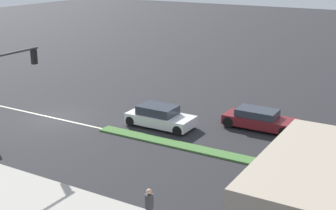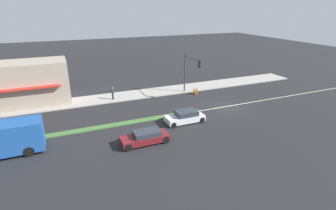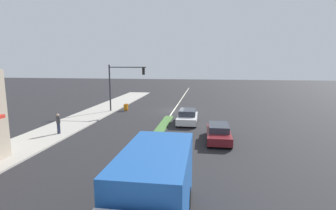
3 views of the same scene
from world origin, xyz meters
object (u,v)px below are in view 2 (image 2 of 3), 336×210
at_px(warning_aframe_sign, 195,91).
at_px(pedestrian, 113,93).
at_px(traffic_signal_main, 189,68).
at_px(van_white, 185,117).
at_px(sedan_maroon, 145,137).

bearing_deg(warning_aframe_sign, pedestrian, 79.23).
bearing_deg(pedestrian, traffic_signal_main, -100.69).
bearing_deg(pedestrian, warning_aframe_sign, -100.77).
distance_m(warning_aframe_sign, van_white, 9.94).
bearing_deg(traffic_signal_main, sedan_maroon, 137.25).
height_order(pedestrian, warning_aframe_sign, pedestrian).
bearing_deg(van_white, warning_aframe_sign, -35.19).
relative_size(traffic_signal_main, sedan_maroon, 1.24).
bearing_deg(sedan_maroon, traffic_signal_main, -42.75).
height_order(traffic_signal_main, warning_aframe_sign, traffic_signal_main).
distance_m(traffic_signal_main, pedestrian, 11.15).
height_order(traffic_signal_main, sedan_maroon, traffic_signal_main).
bearing_deg(van_white, pedestrian, 29.49).
relative_size(traffic_signal_main, pedestrian, 3.32).
distance_m(traffic_signal_main, sedan_maroon, 15.50).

